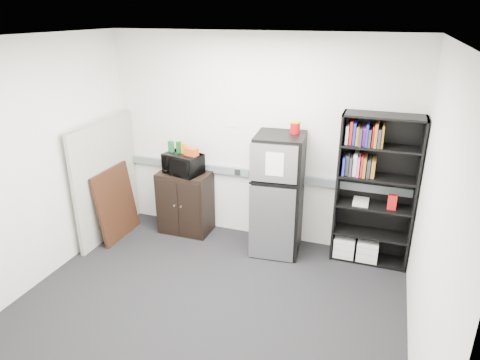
{
  "coord_description": "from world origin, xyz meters",
  "views": [
    {
      "loc": [
        1.56,
        -3.35,
        2.91
      ],
      "look_at": [
        0.07,
        0.9,
        1.13
      ],
      "focal_mm": 32.0,
      "sensor_mm": 36.0,
      "label": 1
    }
  ],
  "objects": [
    {
      "name": "snack_box_b",
      "position": [
        -1.01,
        1.52,
        1.22
      ],
      "size": [
        0.08,
        0.07,
        0.15
      ],
      "primitive_type": "cube",
      "rotation": [
        0.0,
        0.0,
        0.29
      ],
      "color": "#0C3613",
      "rests_on": "microwave"
    },
    {
      "name": "refrigerator",
      "position": [
        0.39,
        1.42,
        0.77
      ],
      "size": [
        0.63,
        0.66,
        1.55
      ],
      "rotation": [
        0.0,
        0.0,
        0.09
      ],
      "color": "black",
      "rests_on": "floor"
    },
    {
      "name": "wall_note",
      "position": [
        -0.35,
        1.74,
        1.55
      ],
      "size": [
        0.14,
        0.0,
        0.1
      ],
      "primitive_type": "cube",
      "color": "white",
      "rests_on": "wall_back"
    },
    {
      "name": "coffee_can",
      "position": [
        0.53,
        1.55,
        1.63
      ],
      "size": [
        0.12,
        0.12,
        0.17
      ],
      "color": "#A5070B",
      "rests_on": "refrigerator"
    },
    {
      "name": "cubicle_partition",
      "position": [
        -1.9,
        1.08,
        0.81
      ],
      "size": [
        0.06,
        1.3,
        1.62
      ],
      "color": "#9D988C",
      "rests_on": "floor"
    },
    {
      "name": "electrical_raceway",
      "position": [
        0.0,
        1.72,
        0.9
      ],
      "size": [
        3.92,
        0.05,
        0.1
      ],
      "primitive_type": "cube",
      "color": "slate",
      "rests_on": "wall_back"
    },
    {
      "name": "framed_poster",
      "position": [
        -1.77,
        1.06,
        0.49
      ],
      "size": [
        0.18,
        0.76,
        0.97
      ],
      "rotation": [
        0.0,
        -0.14,
        0.0
      ],
      "color": "black",
      "rests_on": "floor"
    },
    {
      "name": "floor",
      "position": [
        0.0,
        0.0,
        0.0
      ],
      "size": [
        4.0,
        4.0,
        0.0
      ],
      "primitive_type": "plane",
      "color": "black",
      "rests_on": "ground"
    },
    {
      "name": "cabinet",
      "position": [
        -0.95,
        1.5,
        0.44
      ],
      "size": [
        0.7,
        0.47,
        0.87
      ],
      "color": "black",
      "rests_on": "floor"
    },
    {
      "name": "microwave",
      "position": [
        -0.95,
        1.48,
        1.01
      ],
      "size": [
        0.56,
        0.44,
        0.27
      ],
      "primitive_type": "imported",
      "rotation": [
        0.0,
        0.0,
        -0.24
      ],
      "color": "black",
      "rests_on": "cabinet"
    },
    {
      "name": "wall_left",
      "position": [
        -2.0,
        0.0,
        1.35
      ],
      "size": [
        0.02,
        3.5,
        2.7
      ],
      "primitive_type": "cube",
      "color": "white",
      "rests_on": "floor"
    },
    {
      "name": "bookshelf",
      "position": [
        1.51,
        1.57,
        0.97
      ],
      "size": [
        0.9,
        0.34,
        1.85
      ],
      "color": "black",
      "rests_on": "floor"
    },
    {
      "name": "ceiling",
      "position": [
        0.0,
        0.0,
        2.7
      ],
      "size": [
        4.0,
        3.5,
        0.02
      ],
      "primitive_type": "cube",
      "color": "white",
      "rests_on": "wall_back"
    },
    {
      "name": "snack_bag",
      "position": [
        -0.81,
        1.47,
        1.2
      ],
      "size": [
        0.2,
        0.14,
        0.1
      ],
      "primitive_type": "cube",
      "rotation": [
        0.0,
        0.0,
        -0.26
      ],
      "color": "#CB4414",
      "rests_on": "microwave"
    },
    {
      "name": "snack_box_a",
      "position": [
        -1.13,
        1.52,
        1.22
      ],
      "size": [
        0.08,
        0.07,
        0.15
      ],
      "primitive_type": "cube",
      "rotation": [
        0.0,
        0.0,
        -0.31
      ],
      "color": "#19592F",
      "rests_on": "microwave"
    },
    {
      "name": "wall_back",
      "position": [
        0.0,
        1.75,
        1.35
      ],
      "size": [
        4.0,
        0.02,
        2.7
      ],
      "primitive_type": "cube",
      "color": "white",
      "rests_on": "floor"
    },
    {
      "name": "snack_box_c",
      "position": [
        -0.94,
        1.52,
        1.22
      ],
      "size": [
        0.08,
        0.07,
        0.14
      ],
      "primitive_type": "cube",
      "rotation": [
        0.0,
        0.0,
        -0.29
      ],
      "color": "orange",
      "rests_on": "microwave"
    },
    {
      "name": "wall_right",
      "position": [
        2.0,
        0.0,
        1.35
      ],
      "size": [
        0.02,
        3.5,
        2.7
      ],
      "primitive_type": "cube",
      "color": "white",
      "rests_on": "floor"
    }
  ]
}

